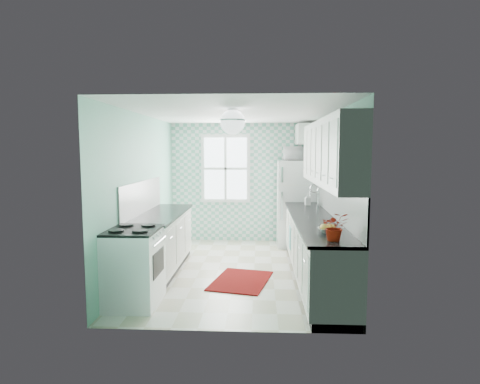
{
  "coord_description": "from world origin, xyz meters",
  "views": [
    {
      "loc": [
        0.37,
        -6.3,
        1.93
      ],
      "look_at": [
        0.05,
        0.25,
        1.25
      ],
      "focal_mm": 30.0,
      "sensor_mm": 36.0,
      "label": 1
    }
  ],
  "objects_px": {
    "potted_plant": "(335,227)",
    "sink": "(307,208)",
    "microwave": "(297,154)",
    "stove": "(134,265)",
    "ceiling_light": "(233,122)",
    "fruit_bowl": "(328,230)",
    "fridge": "(296,203)"
  },
  "relations": [
    {
      "from": "ceiling_light",
      "to": "potted_plant",
      "type": "xyz_separation_m",
      "value": [
        1.2,
        -1.13,
        -1.22
      ]
    },
    {
      "from": "fruit_bowl",
      "to": "sink",
      "type": "bearing_deg",
      "value": 89.91
    },
    {
      "from": "ceiling_light",
      "to": "microwave",
      "type": "bearing_deg",
      "value": 66.66
    },
    {
      "from": "ceiling_light",
      "to": "potted_plant",
      "type": "distance_m",
      "value": 2.05
    },
    {
      "from": "fridge",
      "to": "potted_plant",
      "type": "distance_m",
      "value": 3.71
    },
    {
      "from": "microwave",
      "to": "ceiling_light",
      "type": "bearing_deg",
      "value": 62.82
    },
    {
      "from": "fridge",
      "to": "potted_plant",
      "type": "relative_size",
      "value": 5.39
    },
    {
      "from": "potted_plant",
      "to": "sink",
      "type": "bearing_deg",
      "value": 89.92
    },
    {
      "from": "stove",
      "to": "microwave",
      "type": "height_order",
      "value": "microwave"
    },
    {
      "from": "stove",
      "to": "fridge",
      "type": "bearing_deg",
      "value": 58.01
    },
    {
      "from": "potted_plant",
      "to": "microwave",
      "type": "height_order",
      "value": "microwave"
    },
    {
      "from": "stove",
      "to": "potted_plant",
      "type": "relative_size",
      "value": 2.94
    },
    {
      "from": "fridge",
      "to": "microwave",
      "type": "relative_size",
      "value": 3.43
    },
    {
      "from": "sink",
      "to": "fruit_bowl",
      "type": "distance_m",
      "value": 2.22
    },
    {
      "from": "fridge",
      "to": "fruit_bowl",
      "type": "distance_m",
      "value": 3.26
    },
    {
      "from": "ceiling_light",
      "to": "fruit_bowl",
      "type": "xyz_separation_m",
      "value": [
        1.2,
        -0.68,
        -1.35
      ]
    },
    {
      "from": "fridge",
      "to": "fruit_bowl",
      "type": "height_order",
      "value": "fridge"
    },
    {
      "from": "sink",
      "to": "potted_plant",
      "type": "distance_m",
      "value": 2.68
    },
    {
      "from": "sink",
      "to": "microwave",
      "type": "relative_size",
      "value": 1.12
    },
    {
      "from": "ceiling_light",
      "to": "fridge",
      "type": "relative_size",
      "value": 0.2
    },
    {
      "from": "ceiling_light",
      "to": "fridge",
      "type": "bearing_deg",
      "value": 66.66
    },
    {
      "from": "microwave",
      "to": "sink",
      "type": "bearing_deg",
      "value": 91.33
    },
    {
      "from": "sink",
      "to": "potted_plant",
      "type": "xyz_separation_m",
      "value": [
        -0.0,
        -2.67,
        0.17
      ]
    },
    {
      "from": "stove",
      "to": "sink",
      "type": "xyz_separation_m",
      "value": [
        2.4,
        2.21,
        0.43
      ]
    },
    {
      "from": "potted_plant",
      "to": "stove",
      "type": "bearing_deg",
      "value": 169.08
    },
    {
      "from": "fridge",
      "to": "fruit_bowl",
      "type": "bearing_deg",
      "value": -85.86
    },
    {
      "from": "microwave",
      "to": "potted_plant",
      "type": "bearing_deg",
      "value": 87.56
    },
    {
      "from": "stove",
      "to": "fruit_bowl",
      "type": "distance_m",
      "value": 2.45
    },
    {
      "from": "potted_plant",
      "to": "microwave",
      "type": "relative_size",
      "value": 0.64
    },
    {
      "from": "stove",
      "to": "fruit_bowl",
      "type": "height_order",
      "value": "fruit_bowl"
    },
    {
      "from": "ceiling_light",
      "to": "fruit_bowl",
      "type": "distance_m",
      "value": 1.93
    },
    {
      "from": "ceiling_light",
      "to": "stove",
      "type": "xyz_separation_m",
      "value": [
        -1.2,
        -0.67,
        -1.83
      ]
    }
  ]
}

